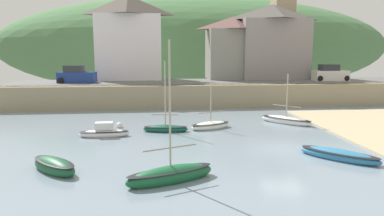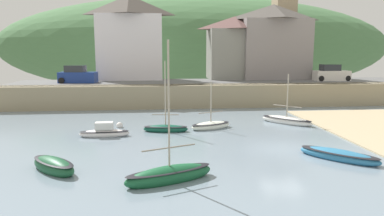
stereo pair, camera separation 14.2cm
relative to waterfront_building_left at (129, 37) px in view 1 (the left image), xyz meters
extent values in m
cube|color=gray|center=(10.94, -25.20, -7.66)|extent=(48.00, 40.00, 0.06)
cube|color=gray|center=(10.94, -8.20, -6.43)|extent=(48.00, 2.40, 2.40)
cube|color=#606060|center=(10.94, -4.50, -5.28)|extent=(48.00, 9.00, 0.10)
ellipsoid|color=#4A7749|center=(11.83, 30.00, -0.76)|extent=(80.00, 44.00, 19.65)
cube|color=white|center=(0.00, 0.00, -1.28)|extent=(7.85, 4.95, 7.91)
pyramid|color=#554E48|center=(0.00, 0.00, 3.87)|extent=(8.15, 5.25, 2.38)
cube|color=gray|center=(13.27, 0.00, -2.11)|extent=(6.70, 4.88, 6.25)
pyramid|color=brown|center=(13.27, 0.00, 1.83)|extent=(7.00, 5.18, 1.64)
cube|color=gray|center=(18.27, 0.00, -1.50)|extent=(8.46, 5.97, 7.47)
pyramid|color=#55504A|center=(18.27, 0.00, 3.21)|extent=(8.76, 6.27, 1.94)
cube|color=tan|center=(21.03, 4.00, 0.20)|extent=(2.80, 2.80, 10.88)
ellipsoid|color=#1A5231|center=(-1.93, -28.07, -7.38)|extent=(3.11, 3.15, 0.92)
ellipsoid|color=black|center=(-1.93, -28.07, -7.13)|extent=(3.04, 3.08, 0.12)
ellipsoid|color=white|center=(13.92, -17.63, -7.42)|extent=(3.88, 4.08, 0.77)
ellipsoid|color=black|center=(13.92, -17.63, -7.21)|extent=(3.80, 4.00, 0.12)
cylinder|color=#B2A893|center=(13.92, -17.63, -5.29)|extent=(0.09, 0.09, 3.50)
cylinder|color=gray|center=(13.92, -17.63, -6.18)|extent=(1.75, 1.90, 0.07)
ellipsoid|color=white|center=(-0.47, -20.79, -7.45)|extent=(3.51, 1.10, 0.65)
ellipsoid|color=black|center=(-0.47, -20.79, -7.27)|extent=(3.44, 1.08, 0.12)
cube|color=silver|center=(-0.47, -20.79, -6.87)|extent=(1.24, 0.74, 0.51)
ellipsoid|color=white|center=(7.37, -18.96, -7.44)|extent=(3.58, 2.51, 0.71)
ellipsoid|color=black|center=(7.37, -18.96, -7.25)|extent=(3.51, 2.46, 0.12)
cylinder|color=#B2A893|center=(7.37, -18.96, -5.55)|extent=(0.09, 0.09, 3.08)
cylinder|color=gray|center=(7.37, -18.96, -6.36)|extent=(2.02, 0.95, 0.07)
ellipsoid|color=#13513D|center=(3.86, -19.64, -7.45)|extent=(3.44, 1.45, 0.65)
ellipsoid|color=black|center=(3.86, -19.64, -7.28)|extent=(3.37, 1.43, 0.12)
cylinder|color=#B2A893|center=(3.86, -19.64, -4.76)|extent=(0.09, 0.09, 4.74)
cylinder|color=gray|center=(3.86, -19.64, -6.36)|extent=(2.01, 0.33, 0.07)
ellipsoid|color=teal|center=(13.26, -27.54, -7.44)|extent=(3.95, 4.06, 0.71)
ellipsoid|color=black|center=(13.26, -27.54, -7.24)|extent=(3.87, 3.98, 0.12)
ellipsoid|color=#195C35|center=(3.79, -30.03, -7.37)|extent=(4.42, 2.70, 0.96)
ellipsoid|color=black|center=(3.79, -30.03, -7.11)|extent=(4.34, 2.64, 0.12)
cylinder|color=#B2A893|center=(3.79, -30.03, -4.04)|extent=(0.09, 0.09, 5.70)
cylinder|color=gray|center=(3.79, -30.03, -6.03)|extent=(2.47, 1.09, 0.07)
cube|color=navy|center=(-5.58, -4.50, -4.63)|extent=(4.27, 2.15, 1.20)
cube|color=#282D33|center=(-5.83, -4.50, -3.68)|extent=(2.26, 1.73, 0.80)
cylinder|color=black|center=(-3.93, -3.70, -4.91)|extent=(0.64, 0.22, 0.64)
cylinder|color=black|center=(-3.93, -5.30, -4.91)|extent=(0.64, 0.22, 0.64)
cylinder|color=black|center=(-7.23, -3.70, -4.91)|extent=(0.64, 0.22, 0.64)
cylinder|color=black|center=(-7.23, -5.30, -4.91)|extent=(0.64, 0.22, 0.64)
cube|color=silver|center=(24.22, -4.50, -4.63)|extent=(4.13, 1.78, 1.20)
cube|color=#282D33|center=(23.97, -4.50, -3.68)|extent=(2.13, 1.54, 0.80)
cylinder|color=black|center=(25.87, -3.70, -4.91)|extent=(0.64, 0.22, 0.64)
cylinder|color=black|center=(25.87, -5.30, -4.91)|extent=(0.64, 0.22, 0.64)
cylinder|color=black|center=(22.57, -3.70, -4.91)|extent=(0.64, 0.22, 0.64)
cylinder|color=black|center=(22.57, -5.30, -4.91)|extent=(0.64, 0.22, 0.64)
sphere|color=silver|center=(0.29, -17.91, -7.48)|extent=(0.53, 0.53, 0.53)
camera|label=1|loc=(3.16, -45.81, -1.67)|focal=33.48mm
camera|label=2|loc=(3.30, -45.83, -1.67)|focal=33.48mm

